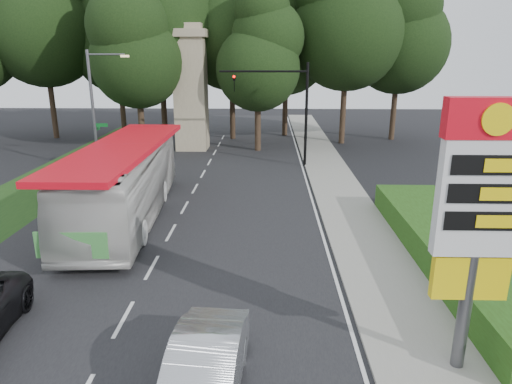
{
  "coord_description": "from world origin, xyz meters",
  "views": [
    {
      "loc": [
        4.33,
        -8.0,
        7.72
      ],
      "look_at": [
        3.86,
        10.22,
        2.2
      ],
      "focal_mm": 32.0,
      "sensor_mm": 36.0,
      "label": 1
    }
  ],
  "objects_px": {
    "traffic_signal_mast": "(288,100)",
    "streetlight_signs": "(96,106)",
    "transit_bus": "(125,182)",
    "gas_station_pylon": "(481,204)",
    "monument": "(191,87)",
    "sedan_silver": "(204,373)"
  },
  "relations": [
    {
      "from": "traffic_signal_mast",
      "to": "streetlight_signs",
      "type": "xyz_separation_m",
      "value": [
        -12.67,
        -1.99,
        -0.23
      ]
    },
    {
      "from": "streetlight_signs",
      "to": "transit_bus",
      "type": "relative_size",
      "value": 0.61
    },
    {
      "from": "traffic_signal_mast",
      "to": "transit_bus",
      "type": "height_order",
      "value": "traffic_signal_mast"
    },
    {
      "from": "traffic_signal_mast",
      "to": "gas_station_pylon",
      "type": "bearing_deg",
      "value": -80.91
    },
    {
      "from": "streetlight_signs",
      "to": "monument",
      "type": "xyz_separation_m",
      "value": [
        4.99,
        7.99,
        0.67
      ]
    },
    {
      "from": "traffic_signal_mast",
      "to": "monument",
      "type": "xyz_separation_m",
      "value": [
        -7.68,
        6.0,
        0.43
      ]
    },
    {
      "from": "gas_station_pylon",
      "to": "monument",
      "type": "distance_m",
      "value": 30.17
    },
    {
      "from": "monument",
      "to": "sedan_silver",
      "type": "relative_size",
      "value": 2.17
    },
    {
      "from": "streetlight_signs",
      "to": "monument",
      "type": "relative_size",
      "value": 0.8
    },
    {
      "from": "monument",
      "to": "sedan_silver",
      "type": "bearing_deg",
      "value": -80.49
    },
    {
      "from": "gas_station_pylon",
      "to": "streetlight_signs",
      "type": "distance_m",
      "value": 25.74
    },
    {
      "from": "gas_station_pylon",
      "to": "monument",
      "type": "relative_size",
      "value": 0.68
    },
    {
      "from": "streetlight_signs",
      "to": "sedan_silver",
      "type": "xyz_separation_m",
      "value": [
        9.9,
        -21.31,
        -3.68
      ]
    },
    {
      "from": "gas_station_pylon",
      "to": "sedan_silver",
      "type": "relative_size",
      "value": 1.48
    },
    {
      "from": "traffic_signal_mast",
      "to": "monument",
      "type": "bearing_deg",
      "value": 142.0
    },
    {
      "from": "traffic_signal_mast",
      "to": "transit_bus",
      "type": "xyz_separation_m",
      "value": [
        -8.2,
        -11.06,
        -2.86
      ]
    },
    {
      "from": "gas_station_pylon",
      "to": "traffic_signal_mast",
      "type": "distance_m",
      "value": 22.29
    },
    {
      "from": "gas_station_pylon",
      "to": "sedan_silver",
      "type": "xyz_separation_m",
      "value": [
        -6.29,
        -1.3,
        -3.69
      ]
    },
    {
      "from": "gas_station_pylon",
      "to": "transit_bus",
      "type": "distance_m",
      "value": 16.25
    },
    {
      "from": "gas_station_pylon",
      "to": "traffic_signal_mast",
      "type": "bearing_deg",
      "value": 99.09
    },
    {
      "from": "gas_station_pylon",
      "to": "traffic_signal_mast",
      "type": "height_order",
      "value": "traffic_signal_mast"
    },
    {
      "from": "gas_station_pylon",
      "to": "sedan_silver",
      "type": "bearing_deg",
      "value": -168.33
    }
  ]
}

